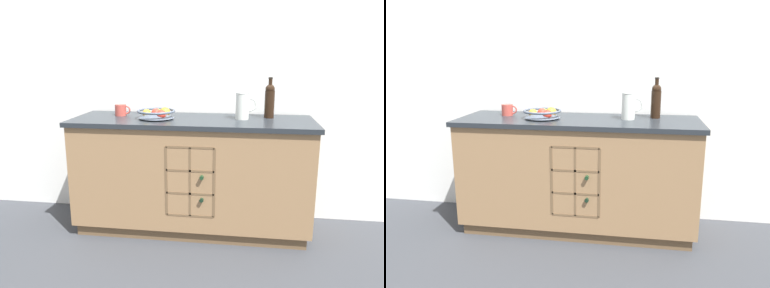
# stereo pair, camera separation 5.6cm
# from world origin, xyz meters

# --- Properties ---
(ground_plane) EXTENTS (14.00, 14.00, 0.00)m
(ground_plane) POSITION_xyz_m (0.00, 0.00, 0.00)
(ground_plane) COLOR #383A3F
(back_wall) EXTENTS (4.40, 0.06, 2.55)m
(back_wall) POSITION_xyz_m (0.00, 0.36, 1.27)
(back_wall) COLOR white
(back_wall) RESTS_ON ground_plane
(kitchen_island) EXTENTS (1.85, 0.62, 0.90)m
(kitchen_island) POSITION_xyz_m (0.00, -0.00, 0.46)
(kitchen_island) COLOR brown
(kitchen_island) RESTS_ON ground_plane
(fruit_bowl) EXTENTS (0.29, 0.29, 0.09)m
(fruit_bowl) POSITION_xyz_m (-0.27, -0.04, 0.95)
(fruit_bowl) COLOR #4C5666
(fruit_bowl) RESTS_ON kitchen_island
(white_pitcher) EXTENTS (0.16, 0.11, 0.20)m
(white_pitcher) POSITION_xyz_m (0.38, 0.04, 1.01)
(white_pitcher) COLOR silver
(white_pitcher) RESTS_ON kitchen_island
(ceramic_mug) EXTENTS (0.13, 0.09, 0.09)m
(ceramic_mug) POSITION_xyz_m (-0.59, 0.08, 0.95)
(ceramic_mug) COLOR #B7473D
(ceramic_mug) RESTS_ON kitchen_island
(standing_wine_bottle) EXTENTS (0.08, 0.08, 0.31)m
(standing_wine_bottle) POSITION_xyz_m (0.59, 0.13, 1.04)
(standing_wine_bottle) COLOR black
(standing_wine_bottle) RESTS_ON kitchen_island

